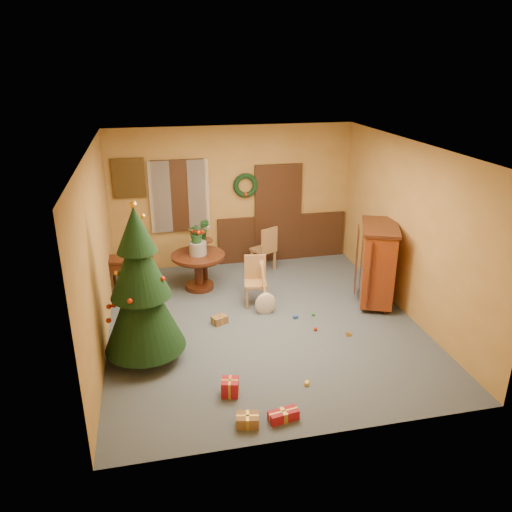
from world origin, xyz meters
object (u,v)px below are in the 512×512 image
object	(u,v)px
dining_table	(199,265)
writing_desk	(129,268)
chair_near	(255,279)
sideboard	(377,262)
christmas_tree	(141,289)

from	to	relation	value
dining_table	writing_desk	world-z (taller)	writing_desk
chair_near	writing_desk	bearing A→B (deg)	159.15
chair_near	sideboard	bearing A→B (deg)	-10.93
dining_table	chair_near	size ratio (longest dim) A/B	1.14
christmas_tree	sideboard	xyz separation A→B (m)	(4.05, 1.01, -0.36)
dining_table	writing_desk	size ratio (longest dim) A/B	1.15
dining_table	sideboard	size ratio (longest dim) A/B	0.70
dining_table	sideboard	world-z (taller)	sideboard
dining_table	chair_near	world-z (taller)	chair_near
chair_near	sideboard	size ratio (longest dim) A/B	0.61
dining_table	sideboard	distance (m)	3.29
chair_near	writing_desk	distance (m)	2.34
dining_table	writing_desk	distance (m)	1.27
chair_near	christmas_tree	distance (m)	2.49
chair_near	christmas_tree	world-z (taller)	christmas_tree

